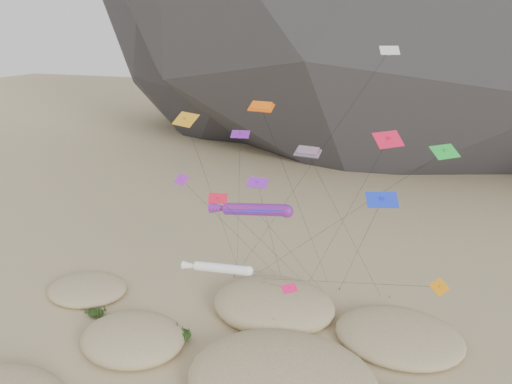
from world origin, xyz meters
TOP-DOWN VIEW (x-y plane):
  - dunes at (-1.10, 4.25)m, footprint 50.26×36.89m
  - dune_grass at (-0.74, 4.21)m, footprint 41.92×30.32m
  - kite_stakes at (0.72, 23.65)m, footprint 20.52×5.26m
  - rainbow_tube_kite at (-1.87, 13.44)m, footprint 10.34×10.74m
  - white_tube_kite at (-3.01, 7.36)m, footprint 7.23×18.61m
  - orange_parafoil at (-1.61, 15.58)m, footprint 6.97×10.86m
  - multi_parafoil at (4.47, 10.73)m, footprint 7.46×14.71m
  - delta_kites at (4.43, 11.49)m, footprint 27.28×21.09m

SIDE VIEW (x-z plane):
  - kite_stakes at x=0.72m, z-range 0.00..0.30m
  - dunes at x=-1.10m, z-range -1.22..2.75m
  - dune_grass at x=-0.74m, z-range 0.10..1.59m
  - white_tube_kite at x=-3.01m, z-range 4.47..14.84m
  - rainbow_tube_kite at x=-1.87m, z-range 6.26..20.79m
  - delta_kites at x=4.43m, z-range 3.78..33.21m
  - multi_parafoil at x=4.47m, z-range 9.86..31.04m
  - orange_parafoil at x=-1.61m, z-range 11.31..35.45m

